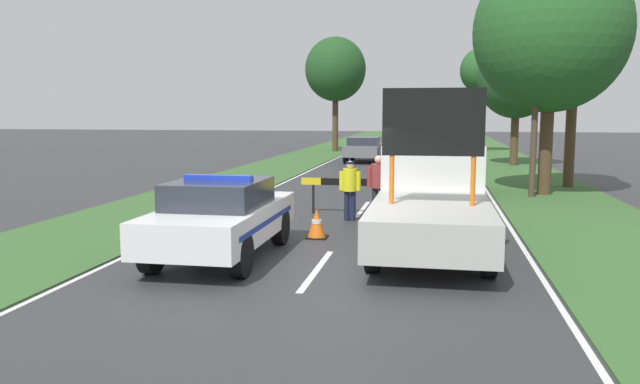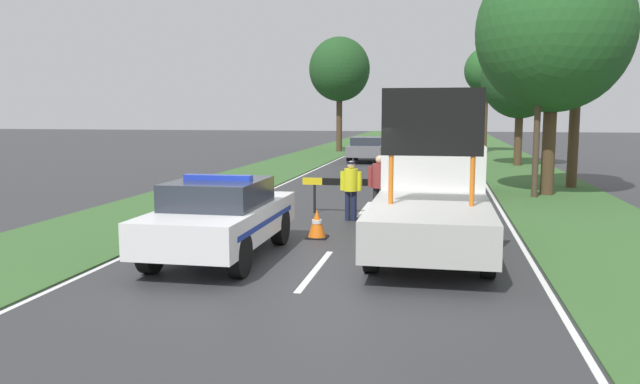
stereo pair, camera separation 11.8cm
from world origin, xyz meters
name	(u,v)px [view 2 (the right image)]	position (x,y,z in m)	size (l,w,h in m)	color
ground_plane	(315,271)	(0.00, 0.00, 0.00)	(160.00, 160.00, 0.00)	#333335
lane_markings	(395,171)	(0.00, 19.20, 0.00)	(7.79, 70.23, 0.01)	silver
grass_verge_left	(281,167)	(-5.85, 20.00, 0.01)	(3.81, 120.00, 0.03)	#38602D
grass_verge_right	(521,171)	(5.85, 20.00, 0.01)	(3.81, 120.00, 0.03)	#38602D
police_car	(221,216)	(-1.97, 0.66, 0.80)	(1.86, 4.48, 1.61)	white
work_truck	(432,197)	(1.97, 2.54, 1.02)	(2.21, 6.06, 3.21)	white
road_barrier	(362,185)	(0.05, 6.17, 0.82)	(3.30, 0.08, 0.98)	black
police_officer	(351,185)	(-0.11, 5.19, 0.92)	(0.55, 0.35, 1.54)	#191E38
pedestrian_civilian	(379,182)	(0.59, 5.47, 0.98)	(0.60, 0.38, 1.67)	#232326
traffic_cone_near_police	(317,224)	(-0.53, 2.83, 0.32)	(0.47, 0.47, 0.65)	black
traffic_cone_centre_front	(469,201)	(2.94, 7.43, 0.28)	(0.40, 0.40, 0.56)	black
queued_car_wagon_maroon	(442,168)	(2.16, 11.35, 0.85)	(1.91, 4.14, 1.65)	maroon
queued_car_van_white	(433,157)	(1.77, 18.10, 0.76)	(1.94, 3.93, 1.48)	silver
queued_car_suv_grey	(367,149)	(-1.93, 24.20, 0.74)	(1.88, 4.16, 1.39)	slate
queued_car_sedan_black	(442,143)	(2.17, 29.71, 0.81)	(1.74, 4.06, 1.58)	black
roadside_tree_near_left	(486,71)	(5.01, 33.81, 5.51)	(2.96, 2.96, 7.14)	#4C3823
roadside_tree_near_right	(521,78)	(6.03, 23.07, 4.52)	(3.99, 3.99, 6.63)	#4C3823
roadside_tree_mid_left	(554,32)	(5.65, 11.29, 5.37)	(5.01, 5.01, 8.02)	#4C3823
roadside_tree_mid_right	(578,46)	(6.87, 13.63, 5.12)	(3.02, 3.02, 6.76)	#4C3823
roadside_tree_far_left	(339,70)	(-4.91, 32.72, 5.68)	(4.20, 4.20, 7.92)	#4C3823
utility_pole	(538,96)	(5.14, 10.54, 3.28)	(1.20, 0.20, 6.33)	#473828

